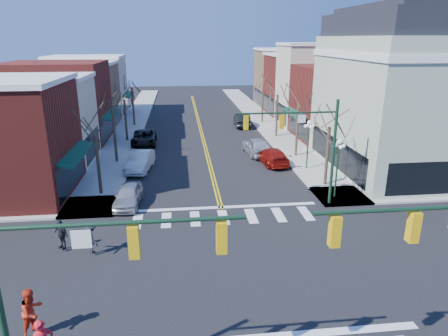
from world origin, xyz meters
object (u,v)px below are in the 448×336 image
object	(u,v)px
car_right_near	(272,156)
pedestrian_red_b	(32,312)
lamppost_midblock	(308,136)
car_left_far	(144,138)
pedestrian_dark_b	(91,238)
car_left_near	(128,196)
car_right_mid	(257,146)
car_right_far	(242,120)
victorian_corner	(411,92)
lamppost_corner	(338,158)
car_left_mid	(140,161)
pedestrian_dark_a	(61,234)

from	to	relation	value
car_right_near	pedestrian_red_b	size ratio (longest dim) A/B	2.58
lamppost_midblock	pedestrian_red_b	xyz separation A→B (m)	(-16.48, -18.56, -1.85)
car_left_far	pedestrian_red_b	xyz separation A→B (m)	(-1.88, -28.85, 0.37)
pedestrian_red_b	pedestrian_dark_b	xyz separation A→B (m)	(0.97, 5.97, -0.12)
car_left_near	car_right_near	size ratio (longest dim) A/B	0.82
car_right_near	car_right_mid	size ratio (longest dim) A/B	0.99
lamppost_midblock	car_right_mid	bearing A→B (deg)	123.53
lamppost_midblock	car_right_far	size ratio (longest dim) A/B	0.86
car_left_far	car_right_near	size ratio (longest dim) A/B	1.08
victorian_corner	pedestrian_red_b	bearing A→B (deg)	-143.92
victorian_corner	pedestrian_red_b	size ratio (longest dim) A/B	7.40
victorian_corner	car_right_near	bearing A→B (deg)	166.64
lamppost_corner	car_left_far	size ratio (longest dim) A/B	0.81
car_right_near	pedestrian_red_b	xyz separation A→B (m)	(-13.89, -20.65, 0.39)
victorian_corner	car_left_mid	distance (m)	23.40
car_left_far	pedestrian_dark_b	world-z (taller)	pedestrian_dark_b
pedestrian_dark_b	car_left_far	bearing A→B (deg)	-37.51
car_left_near	pedestrian_dark_a	bearing A→B (deg)	-112.58
lamppost_corner	car_left_near	distance (m)	14.58
pedestrian_red_b	car_right_far	bearing A→B (deg)	7.64
car_left_mid	car_right_near	xyz separation A→B (m)	(11.67, 0.57, -0.08)
lamppost_corner	car_right_far	bearing A→B (deg)	96.48
car_left_far	pedestrian_dark_a	world-z (taller)	pedestrian_dark_a
lamppost_midblock	lamppost_corner	bearing A→B (deg)	-90.00
car_left_far	car_right_near	distance (m)	14.54
car_left_near	pedestrian_dark_a	size ratio (longest dim) A/B	2.51
car_right_far	pedestrian_dark_b	size ratio (longest dim) A/B	2.97
car_right_far	car_left_mid	bearing A→B (deg)	57.20
lamppost_midblock	car_left_far	world-z (taller)	lamppost_midblock
pedestrian_dark_a	lamppost_midblock	bearing A→B (deg)	71.01
victorian_corner	car_right_far	size ratio (longest dim) A/B	2.83
lamppost_midblock	car_right_near	distance (m)	4.01
car_right_far	pedestrian_dark_a	xyz separation A→B (m)	(-14.40, -30.18, 0.13)
victorian_corner	pedestrian_dark_b	distance (m)	27.30
car_right_far	car_right_near	bearing A→B (deg)	92.35
car_left_mid	pedestrian_dark_b	world-z (taller)	pedestrian_dark_b
victorian_corner	lamppost_midblock	bearing A→B (deg)	176.55
lamppost_corner	car_right_mid	xyz separation A→B (m)	(-3.40, 11.63, -2.10)
car_left_far	car_right_mid	world-z (taller)	car_right_mid
car_right_mid	pedestrian_dark_a	world-z (taller)	pedestrian_dark_a
car_left_near	pedestrian_dark_b	distance (m)	6.58
car_left_mid	car_right_far	bearing A→B (deg)	63.51
car_left_far	victorian_corner	bearing A→B (deg)	-25.68
car_left_near	car_left_far	xyz separation A→B (m)	(-0.20, 16.40, 0.05)
car_left_far	car_right_near	world-z (taller)	car_left_far
car_left_mid	car_left_far	size ratio (longest dim) A/B	0.91
car_right_far	pedestrian_dark_a	size ratio (longest dim) A/B	3.09
lamppost_midblock	pedestrian_dark_b	size ratio (longest dim) A/B	2.56
lamppost_corner	car_right_far	world-z (taller)	lamppost_corner
car_left_mid	pedestrian_dark_b	xyz separation A→B (m)	(-1.25, -14.11, 0.19)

